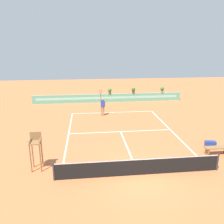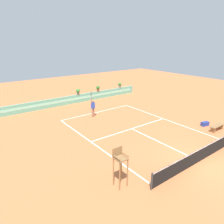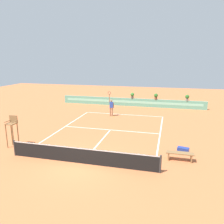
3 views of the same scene
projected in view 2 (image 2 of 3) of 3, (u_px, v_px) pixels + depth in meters
The scene contains 12 objects.
ground_plane at pixel (135, 130), 17.63m from camera, with size 60.00×60.00×0.00m, color #C66B3D.
court_lines at pixel (129, 128), 18.17m from camera, with size 8.32×11.94×0.01m.
net at pixel (201, 154), 12.91m from camera, with size 8.92×0.10×1.00m.
back_wall_barrier at pixel (77, 99), 25.34m from camera, with size 18.00×0.21×1.00m.
umpire_chair at pixel (120, 163), 10.51m from camera, with size 0.60×0.60×2.14m.
bench_courtside at pixel (217, 127), 17.40m from camera, with size 1.60×0.44×0.51m.
gear_bag at pixel (205, 124), 18.52m from camera, with size 0.70×0.36×0.36m, color navy.
tennis_player at pixel (93, 107), 20.39m from camera, with size 0.61×0.30×2.58m.
tennis_ball_near_baseline at pixel (98, 117), 20.69m from camera, with size 0.07×0.07×0.07m, color #CCE033.
potted_plant_centre at pixel (78, 91), 25.14m from camera, with size 0.48×0.48×0.72m.
potted_plant_right at pixel (98, 88), 26.78m from camera, with size 0.48×0.48×0.72m.
potted_plant_far_right at pixel (120, 85), 28.83m from camera, with size 0.48×0.48×0.72m.
Camera 2 is at (-11.23, -5.80, 7.19)m, focal length 33.30 mm.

